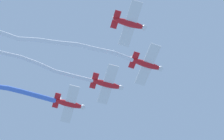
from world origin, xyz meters
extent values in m
ellipsoid|color=red|center=(-0.42, 3.09, 57.86)|extent=(5.49, 2.89, 1.11)
sphere|color=white|center=(-2.87, 3.97, 57.86)|extent=(1.21, 1.21, 0.95)
ellipsoid|color=black|center=(-1.06, 3.32, 58.27)|extent=(1.53, 1.16, 0.59)
cube|color=white|center=(-0.60, 3.16, 57.71)|extent=(4.42, 8.07, 0.15)
cube|color=red|center=(1.73, 2.32, 57.96)|extent=(2.02, 3.26, 0.12)
cube|color=white|center=(1.62, 2.36, 58.54)|extent=(1.21, 0.56, 1.53)
cylinder|color=white|center=(3.74, 1.77, 57.68)|extent=(3.44, 1.48, 0.96)
cylinder|color=white|center=(6.67, 0.74, 57.53)|extent=(2.96, 1.91, 0.76)
cylinder|color=white|center=(9.51, -0.53, 57.42)|extent=(3.35, 1.92, 0.90)
cylinder|color=white|center=(12.44, -1.98, 57.17)|extent=(3.24, 2.24, 1.07)
cylinder|color=white|center=(15.23, -3.59, 57.01)|extent=(3.14, 2.22, 0.72)
cylinder|color=white|center=(17.95, -5.23, 56.79)|extent=(3.13, 2.26, 1.20)
cylinder|color=white|center=(20.82, -6.56, 56.65)|extent=(3.34, 1.69, 0.87)
sphere|color=white|center=(2.13, 2.17, 57.80)|extent=(0.71, 0.71, 0.71)
sphere|color=white|center=(5.35, 1.37, 57.56)|extent=(0.71, 0.71, 0.71)
sphere|color=white|center=(7.99, 0.10, 57.51)|extent=(0.71, 0.71, 0.71)
sphere|color=white|center=(11.04, -1.16, 57.34)|extent=(0.71, 0.71, 0.71)
sphere|color=white|center=(13.84, -2.79, 57.01)|extent=(0.71, 0.71, 0.71)
sphere|color=white|center=(16.63, -4.40, 57.01)|extent=(0.71, 0.71, 0.71)
sphere|color=white|center=(19.28, -6.05, 56.57)|extent=(0.71, 0.71, 0.71)
ellipsoid|color=red|center=(2.53, -4.20, 57.86)|extent=(5.45, 3.12, 1.11)
sphere|color=white|center=(0.13, -3.20, 57.86)|extent=(1.24, 1.24, 0.95)
ellipsoid|color=black|center=(1.90, -3.94, 58.27)|extent=(1.54, 1.21, 0.59)
cube|color=white|center=(2.35, -4.13, 57.71)|extent=(4.75, 8.01, 0.15)
cube|color=red|center=(4.63, -5.07, 57.96)|extent=(2.15, 3.25, 0.12)
cube|color=white|center=(4.53, -5.03, 58.54)|extent=(1.20, 0.61, 1.53)
cylinder|color=white|center=(6.62, -5.91, 57.81)|extent=(3.42, 1.94, 0.69)
cylinder|color=white|center=(9.59, -7.23, 57.95)|extent=(3.11, 1.88, 0.93)
cylinder|color=white|center=(12.55, -8.35, 58.39)|extent=(3.45, 1.57, 1.29)
cylinder|color=white|center=(15.55, -9.34, 58.94)|extent=(3.18, 1.66, 1.16)
cylinder|color=white|center=(18.47, -10.55, 59.22)|extent=(3.28, 1.95, 0.73)
sphere|color=white|center=(5.04, -5.24, 57.80)|extent=(0.65, 0.65, 0.65)
sphere|color=white|center=(8.20, -6.59, 57.83)|extent=(0.65, 0.65, 0.65)
sphere|color=white|center=(10.98, -7.87, 58.08)|extent=(0.65, 0.65, 0.65)
sphere|color=white|center=(14.12, -8.82, 58.70)|extent=(0.65, 0.65, 0.65)
sphere|color=white|center=(16.97, -9.86, 59.18)|extent=(0.65, 0.65, 0.65)
sphere|color=white|center=(19.97, -11.23, 59.25)|extent=(0.65, 0.65, 0.65)
ellipsoid|color=red|center=(6.52, 6.79, 58.16)|extent=(5.45, 3.11, 1.11)
sphere|color=white|center=(4.12, 7.79, 58.16)|extent=(1.24, 1.24, 0.95)
ellipsoid|color=black|center=(5.89, 7.05, 58.57)|extent=(1.54, 1.21, 0.59)
cube|color=white|center=(6.35, 6.86, 58.01)|extent=(4.75, 8.02, 0.15)
cube|color=red|center=(8.63, 5.92, 58.26)|extent=(2.14, 3.25, 0.12)
cube|color=white|center=(8.53, 5.96, 58.84)|extent=(1.20, 0.61, 1.53)
ellipsoid|color=red|center=(5.48, -11.49, 57.56)|extent=(5.45, 3.11, 1.11)
sphere|color=white|center=(3.08, -10.49, 57.56)|extent=(1.24, 1.24, 0.95)
ellipsoid|color=black|center=(4.85, -11.23, 57.97)|extent=(1.54, 1.21, 0.59)
cube|color=white|center=(5.30, -11.42, 57.41)|extent=(4.74, 8.02, 0.15)
cube|color=red|center=(7.58, -12.36, 57.66)|extent=(2.14, 3.25, 0.12)
cube|color=white|center=(7.48, -12.32, 58.24)|extent=(1.20, 0.61, 1.53)
cylinder|color=#4C75DB|center=(9.34, -13.06, 57.54)|extent=(3.06, 1.87, 0.96)
cylinder|color=#4C75DB|center=(12.13, -14.21, 57.70)|extent=(3.28, 2.05, 1.15)
cylinder|color=#4C75DB|center=(14.64, -15.38, 57.96)|extent=(2.66, 1.87, 1.21)
cylinder|color=#4C75DB|center=(16.90, -16.77, 58.37)|extent=(3.03, 2.40, 1.48)
sphere|color=#4C75DB|center=(7.99, -12.53, 57.50)|extent=(0.87, 0.87, 0.87)
sphere|color=#4C75DB|center=(10.70, -13.59, 57.57)|extent=(0.87, 0.87, 0.87)
sphere|color=#4C75DB|center=(13.56, -14.84, 57.82)|extent=(0.87, 0.87, 0.87)
sphere|color=#4C75DB|center=(15.72, -15.93, 58.11)|extent=(0.87, 0.87, 0.87)
camera|label=1|loc=(19.96, 19.15, 3.33)|focal=56.26mm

